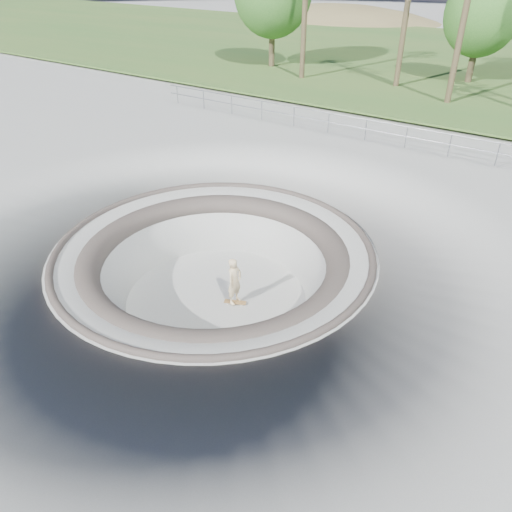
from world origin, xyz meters
The scene contains 7 objects.
ground centered at (0.00, 0.00, 0.00)m, with size 180.00×180.00×0.00m, color #ABACA6.
skate_bowl centered at (0.00, 0.00, -1.83)m, with size 14.00×14.00×4.10m.
grass_strip centered at (0.00, 34.00, 0.22)m, with size 180.00×36.00×0.12m.
safety_railing centered at (0.00, 12.00, 0.69)m, with size 25.00×0.06×1.03m.
skateboard centered at (0.76, 0.03, -1.84)m, with size 0.75×0.48×0.08m.
skater centered at (0.76, 0.03, -1.00)m, with size 0.60×0.39×1.65m, color beige.
bushy_tree_mid centered at (1.21, 26.86, 4.46)m, with size 4.79×4.36×6.92m.
Camera 1 is at (8.67, -10.61, 8.25)m, focal length 35.00 mm.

